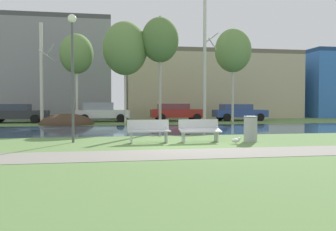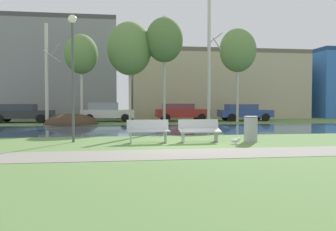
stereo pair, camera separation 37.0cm
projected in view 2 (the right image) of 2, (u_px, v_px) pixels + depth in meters
The scene contains 21 objects.
ground_plane at pixel (151, 127), 22.38m from camera, with size 120.00×120.00×0.00m, color #5B7F42.
paved_path_strip at pixel (191, 154), 10.46m from camera, with size 60.00×2.06×0.01m, color gray.
river_band at pixel (155, 129), 20.02m from camera, with size 80.00×7.68×0.01m, color #33516B.
soil_mound at pixel (71, 124), 24.64m from camera, with size 3.73×3.26×1.51m, color #423021.
bench_left at pixel (148, 130), 13.30m from camera, with size 1.61×0.59×0.87m.
bench_right at pixel (199, 130), 13.59m from camera, with size 1.61×0.59×0.87m.
trash_bin at pixel (251, 129), 13.63m from camera, with size 0.54×0.54×1.00m.
seagull at pixel (236, 140), 12.95m from camera, with size 0.40×0.15×0.25m.
streetlamp at pixel (73, 56), 13.44m from camera, with size 0.32×0.32×4.86m.
birch_far_left at pixel (47, 73), 24.80m from camera, with size 1.12×1.87×7.08m.
birch_left at pixel (81, 54), 25.51m from camera, with size 2.39×2.39×6.47m.
birch_center_left at pixel (130, 49), 26.11m from camera, with size 3.29×3.29×7.51m.
birch_center at pixel (164, 40), 25.90m from camera, with size 2.75×2.75×7.87m.
birch_center_right at pixel (209, 61), 25.67m from camera, with size 1.13×1.87×9.04m.
birch_right at pixel (238, 50), 27.05m from camera, with size 2.79×2.79×7.23m.
parked_van_nearest_dark at pixel (22, 113), 26.93m from camera, with size 4.48×2.11×1.42m.
parked_sedan_second_white at pixel (107, 112), 28.31m from camera, with size 4.18×2.12×1.54m.
parked_hatch_third_red at pixel (181, 112), 29.14m from camera, with size 4.42×2.09×1.44m.
parked_wagon_fourth_blue at pixel (244, 112), 29.60m from camera, with size 4.37×2.13×1.39m.
building_grey_warehouse at pixel (45, 71), 33.84m from camera, with size 13.61×8.12×9.16m.
building_beige_block at pixel (215, 85), 36.33m from camera, with size 17.08×7.59×6.61m.
Camera 2 is at (-2.15, -12.26, 1.52)m, focal length 37.73 mm.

